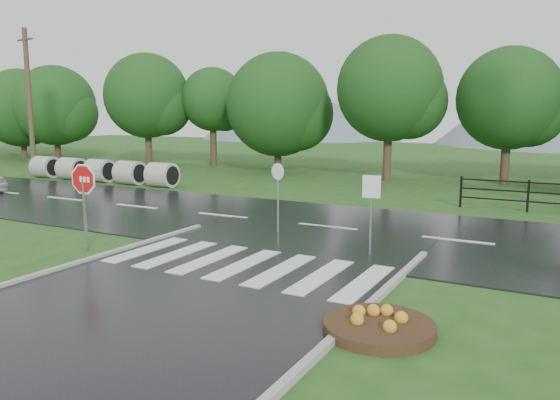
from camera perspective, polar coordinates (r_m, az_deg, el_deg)
The scene contains 11 objects.
ground at distance 9.49m, azimuth -20.52°, elevation -13.96°, with size 120.00×120.00×0.00m, color #234D19.
main_road at distance 17.41m, azimuth 4.97°, elevation -2.92°, with size 90.00×8.00×0.04m, color black.
crosswalk at distance 13.08m, azimuth -3.80°, elevation -6.71°, with size 6.50×2.80×0.02m.
hills at distance 73.28m, azimuth 24.89°, elevation -6.88°, with size 102.00×48.00×48.00m.
treeline at distance 30.41m, azimuth 17.25°, elevation 1.88°, with size 83.20×5.20×10.00m.
culvert_pipes at distance 30.22m, azimuth -18.30°, elevation 2.93°, with size 9.70×1.20×1.20m.
stop_sign at distance 15.06m, azimuth -19.85°, elevation 1.35°, with size 1.10×0.10×2.46m.
flower_bed at distance 9.44m, azimuth 10.31°, elevation -12.72°, with size 1.87×1.87×0.37m.
reg_sign_small at distance 13.78m, azimuth 9.52°, elevation 0.07°, with size 0.46×0.06×2.09m.
reg_sign_round at distance 16.31m, azimuth -0.22°, elevation 1.15°, with size 0.48×0.15×2.13m.
utility_pole_west at distance 34.84m, azimuth -24.71°, elevation 9.32°, with size 1.48×0.28×8.33m.
Camera 1 is at (6.70, -5.65, 3.63)m, focal length 35.00 mm.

